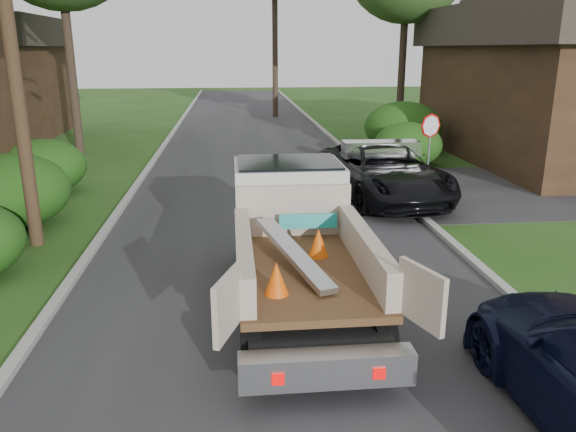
% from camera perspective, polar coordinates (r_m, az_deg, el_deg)
% --- Properties ---
extents(ground, '(120.00, 120.00, 0.00)m').
position_cam_1_polar(ground, '(9.04, 0.76, -12.32)').
color(ground, '#224714').
rests_on(ground, ground).
extents(road, '(8.00, 90.00, 0.02)m').
position_cam_1_polar(road, '(18.41, -2.70, 2.87)').
color(road, '#28282B').
rests_on(road, ground).
extents(curb_left, '(0.20, 90.00, 0.12)m').
position_cam_1_polar(curb_left, '(18.65, -15.39, 2.64)').
color(curb_left, '#9E9E99').
rests_on(curb_left, ground).
extents(curb_right, '(0.20, 90.00, 0.12)m').
position_cam_1_polar(curb_right, '(19.04, 9.74, 3.28)').
color(curb_right, '#9E9E99').
rests_on(curb_right, ground).
extents(stop_sign, '(0.71, 0.32, 2.48)m').
position_cam_1_polar(stop_sign, '(18.11, 14.22, 7.88)').
color(stop_sign, slate).
rests_on(stop_sign, ground).
extents(utility_pole, '(2.42, 1.25, 10.00)m').
position_cam_1_polar(utility_pole, '(13.66, -26.70, 18.32)').
color(utility_pole, '#382619').
rests_on(utility_pole, ground).
extents(hedge_left_b, '(2.86, 2.86, 1.87)m').
position_cam_1_polar(hedge_left_b, '(15.79, -26.29, 2.30)').
color(hedge_left_b, '#184510').
rests_on(hedge_left_b, ground).
extents(hedge_left_c, '(2.60, 2.60, 1.70)m').
position_cam_1_polar(hedge_left_c, '(19.14, -23.59, 4.62)').
color(hedge_left_c, '#184510').
rests_on(hedge_left_c, ground).
extents(hedge_right_a, '(2.60, 2.60, 1.70)m').
position_cam_1_polar(hedge_right_a, '(22.19, 12.09, 7.12)').
color(hedge_right_a, '#184510').
rests_on(hedge_right_a, ground).
extents(hedge_right_b, '(3.38, 3.38, 2.21)m').
position_cam_1_polar(hedge_right_b, '(25.19, 11.62, 8.83)').
color(hedge_right_b, '#184510').
rests_on(hedge_right_b, ground).
extents(flatbed_truck, '(2.78, 5.93, 2.24)m').
position_cam_1_polar(flatbed_truck, '(10.34, 0.63, -1.14)').
color(flatbed_truck, black).
rests_on(flatbed_truck, ground).
extents(black_pickup, '(3.45, 6.22, 1.65)m').
position_cam_1_polar(black_pickup, '(17.23, 9.64, 4.49)').
color(black_pickup, black).
rests_on(black_pickup, ground).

